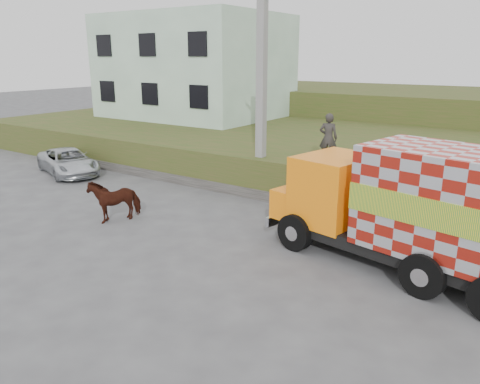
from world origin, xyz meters
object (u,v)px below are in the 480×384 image
Objects in this scene: suv at (68,162)px; pedestrian at (328,138)px; cow at (115,199)px; utility_pole at (261,87)px; cargo_truck at (418,209)px.

suv is 2.33× the size of pedestrian.
cow is at bearing -94.97° from suv.
cow is at bearing -116.23° from utility_pole.
cargo_truck reaches higher than cow.
pedestrian is (-4.13, 3.97, 0.74)m from cargo_truck.
suv is at bearing -167.16° from utility_pole.
utility_pole is 6.51m from cow.
utility_pole is at bearing -57.58° from suv.
pedestrian is at bearing 11.91° from utility_pole.
cargo_truck is 4.62× the size of cow.
cargo_truck reaches higher than suv.
cargo_truck is at bearing 33.01° from cow.
cow is 0.39× the size of suv.
pedestrian reaches higher than suv.
utility_pole is 5.01× the size of cow.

